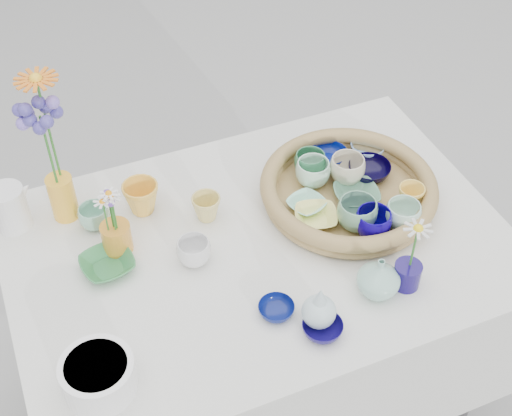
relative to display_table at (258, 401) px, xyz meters
name	(u,v)px	position (x,y,z in m)	size (l,w,h in m)	color
ground	(258,401)	(0.00, 0.00, 0.00)	(80.00, 80.00, 0.00)	#A2A29D
display_table	(258,401)	(0.00, 0.00, 0.00)	(1.26, 0.86, 0.77)	silver
wicker_tray	(348,190)	(0.28, 0.05, 0.80)	(0.47, 0.47, 0.08)	brown
tray_ceramic_0	(329,156)	(0.30, 0.20, 0.80)	(0.11, 0.11, 0.03)	navy
tray_ceramic_1	(369,170)	(0.37, 0.10, 0.80)	(0.12, 0.12, 0.04)	black
tray_ceramic_2	(411,197)	(0.41, -0.05, 0.82)	(0.07, 0.07, 0.06)	#F2C754
tray_ceramic_3	(356,195)	(0.30, 0.03, 0.80)	(0.12, 0.12, 0.03)	#5A9072
tray_ceramic_4	(357,214)	(0.25, -0.06, 0.82)	(0.10, 0.10, 0.08)	#669D7C
tray_ceramic_5	(306,204)	(0.16, 0.05, 0.79)	(0.09, 0.09, 0.02)	#9FEDCF
tray_ceramic_6	(313,173)	(0.21, 0.13, 0.82)	(0.09, 0.09, 0.07)	#C1F2D7
tray_ceramic_7	(347,170)	(0.31, 0.11, 0.82)	(0.10, 0.10, 0.08)	beige
tray_ceramic_8	(368,148)	(0.42, 0.19, 0.80)	(0.10, 0.10, 0.03)	#8DB9FB
tray_ceramic_9	(373,223)	(0.27, -0.10, 0.82)	(0.09, 0.09, 0.07)	#0C0077
tray_ceramic_10	(316,217)	(0.16, 0.00, 0.80)	(0.11, 0.11, 0.03)	#EDE577
tray_ceramic_11	(403,216)	(0.35, -0.10, 0.82)	(0.09, 0.09, 0.07)	#AFDEC6
tray_ceramic_12	(310,164)	(0.22, 0.17, 0.82)	(0.09, 0.09, 0.07)	#34764E
loose_ceramic_0	(141,198)	(-0.24, 0.23, 0.81)	(0.10, 0.10, 0.09)	#F1B640
loose_ceramic_1	(206,208)	(-0.09, 0.14, 0.80)	(0.08, 0.08, 0.07)	#DDC86D
loose_ceramic_2	(108,265)	(-0.38, 0.06, 0.78)	(0.13, 0.13, 0.03)	#338046
loose_ceramic_3	(194,252)	(-0.17, 0.00, 0.80)	(0.09, 0.09, 0.07)	silver
loose_ceramic_4	(276,310)	(-0.05, -0.22, 0.78)	(0.09, 0.09, 0.03)	#09155D
loose_ceramic_5	(94,217)	(-0.37, 0.22, 0.80)	(0.08, 0.08, 0.06)	#84C2A5
loose_ceramic_6	(322,328)	(0.02, -0.31, 0.78)	(0.09, 0.09, 0.03)	#130B55
fluted_bowl	(98,376)	(-0.47, -0.26, 0.81)	(0.16, 0.16, 0.08)	white
bud_vase_paleblue	(319,306)	(0.03, -0.28, 0.83)	(0.08, 0.08, 0.12)	silver
bud_vase_seafoam	(379,277)	(0.20, -0.26, 0.82)	(0.10, 0.10, 0.11)	#94C7B6
bud_vase_cobalt	(407,275)	(0.27, -0.26, 0.80)	(0.07, 0.07, 0.07)	#160C55
single_daisy	(414,247)	(0.28, -0.26, 0.89)	(0.08, 0.08, 0.14)	silver
tall_vase_yellow	(63,197)	(-0.43, 0.29, 0.83)	(0.07, 0.07, 0.13)	yellow
gerbera	(49,130)	(-0.42, 0.30, 1.04)	(0.12, 0.12, 0.31)	orange
hydrangea	(49,151)	(-0.44, 0.28, 1.00)	(0.08, 0.08, 0.29)	#483E98
white_pitcher	(10,208)	(-0.56, 0.31, 0.83)	(0.13, 0.09, 0.12)	white
daisy_cup	(117,238)	(-0.34, 0.12, 0.81)	(0.08, 0.08, 0.08)	orange
daisy_posy	(110,206)	(-0.34, 0.12, 0.91)	(0.08, 0.08, 0.14)	white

